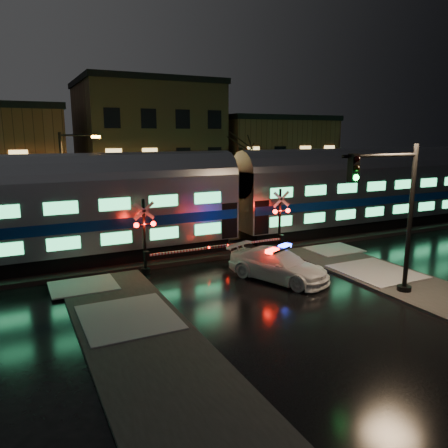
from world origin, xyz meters
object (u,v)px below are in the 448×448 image
(crossing_signal_left, at_px, (152,243))
(crossing_signal_right, at_px, (275,229))
(traffic_light, at_px, (394,218))
(police_car, at_px, (278,265))
(streetlight, at_px, (68,184))

(crossing_signal_left, bearing_deg, crossing_signal_right, 0.01)
(crossing_signal_left, height_order, traffic_light, traffic_light)
(police_car, xyz_separation_m, crossing_signal_right, (2.24, 3.79, 0.88))
(police_car, height_order, traffic_light, traffic_light)
(traffic_light, bearing_deg, police_car, 128.17)
(traffic_light, bearing_deg, crossing_signal_left, 138.08)
(police_car, bearing_deg, crossing_signal_right, 35.11)
(crossing_signal_left, bearing_deg, police_car, -35.64)
(police_car, relative_size, crossing_signal_left, 1.03)
(crossing_signal_left, bearing_deg, streetlight, 115.25)
(police_car, bearing_deg, streetlight, 104.58)
(police_car, distance_m, streetlight, 13.89)
(police_car, height_order, crossing_signal_right, crossing_signal_right)
(crossing_signal_right, distance_m, crossing_signal_left, 7.53)
(crossing_signal_left, bearing_deg, traffic_light, -43.54)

